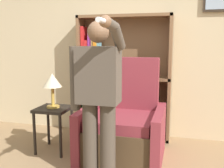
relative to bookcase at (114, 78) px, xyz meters
The scene contains 6 objects.
wall_back 0.63m from the bookcase, 27.90° to the left, with size 8.00×0.11×2.80m.
bookcase is the anchor object (origin of this frame).
armchair 0.91m from the bookcase, 65.91° to the right, with size 0.97×0.91×1.21m.
person_standing 1.44m from the bookcase, 81.33° to the right, with size 0.54×0.78×1.59m.
side_table 1.06m from the bookcase, 127.15° to the right, with size 0.41×0.41×0.58m.
table_lamp 0.98m from the bookcase, 127.15° to the right, with size 0.24×0.24×0.44m.
Camera 1 is at (0.68, -1.85, 1.40)m, focal length 42.00 mm.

